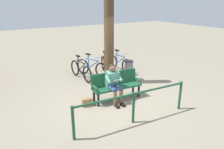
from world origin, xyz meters
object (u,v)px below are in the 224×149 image
object	(u,v)px
bench	(116,84)
bicycle_black	(105,65)
tree_trunk	(109,32)
bicycle_purple	(119,63)
person_reading	(114,82)
bicycle_silver	(81,70)
handbag	(87,102)
bicycle_blue	(92,68)
litter_bin	(129,70)

from	to	relation	value
bench	bicycle_black	distance (m)	2.55
tree_trunk	bicycle_black	size ratio (longest dim) A/B	2.40
bench	bicycle_purple	xyz separation A→B (m)	(-1.66, -2.32, -0.15)
person_reading	bicycle_black	distance (m)	2.77
bicycle_black	bicycle_silver	xyz separation A→B (m)	(1.17, 0.10, 0.00)
tree_trunk	bicycle_purple	xyz separation A→B (m)	(-1.13, -1.02, -1.58)
handbag	bicycle_black	size ratio (longest dim) A/B	0.19
tree_trunk	bicycle_blue	size ratio (longest dim) A/B	2.47
handbag	bicycle_silver	distance (m)	2.42
person_reading	handbag	distance (m)	1.01
person_reading	bicycle_silver	xyz separation A→B (m)	(0.05, -2.42, -0.31)
person_reading	litter_bin	xyz separation A→B (m)	(-1.51, -1.32, -0.27)
bicycle_blue	bicycle_silver	bearing A→B (deg)	-105.92
bicycle_silver	bicycle_purple	bearing A→B (deg)	86.81
person_reading	bicycle_purple	distance (m)	3.09
bench	person_reading	size ratio (longest dim) A/B	1.36
handbag	litter_bin	bearing A→B (deg)	-153.34
bench	bicycle_blue	bearing A→B (deg)	-93.61
bench	handbag	world-z (taller)	bench
litter_bin	bicycle_black	size ratio (longest dim) A/B	0.49
handbag	person_reading	bearing A→B (deg)	170.48
bench	tree_trunk	size ratio (longest dim) A/B	0.42
litter_bin	bicycle_silver	xyz separation A→B (m)	(1.56, -1.10, -0.04)
bicycle_purple	tree_trunk	bearing A→B (deg)	-53.84
litter_bin	bicycle_black	xyz separation A→B (m)	(0.39, -1.19, -0.04)
tree_trunk	bicycle_silver	xyz separation A→B (m)	(0.75, -0.97, -1.58)
person_reading	bicycle_black	size ratio (longest dim) A/B	0.75
bicycle_purple	bicycle_silver	distance (m)	1.88
bench	bicycle_blue	xyz separation A→B (m)	(-0.31, -2.34, -0.15)
bench	bicycle_purple	distance (m)	2.85
bicycle_black	litter_bin	bearing A→B (deg)	36.48
tree_trunk	bicycle_silver	bearing A→B (deg)	-52.21
litter_bin	bicycle_blue	bearing A→B (deg)	-48.63
tree_trunk	person_reading	bearing A→B (deg)	64.34
bicycle_blue	tree_trunk	bearing A→B (deg)	-11.62
bench	tree_trunk	distance (m)	2.00
handbag	bicycle_purple	world-z (taller)	bicycle_purple
bicycle_blue	bicycle_silver	world-z (taller)	same
bench	person_reading	distance (m)	0.28
litter_bin	bicycle_blue	size ratio (longest dim) A/B	0.51
person_reading	bicycle_blue	bearing A→B (deg)	-97.06
handbag	litter_bin	distance (m)	2.64
bicycle_purple	bicycle_black	world-z (taller)	same
handbag	bicycle_blue	bearing A→B (deg)	-119.38
person_reading	bicycle_purple	size ratio (longest dim) A/B	0.72
bench	tree_trunk	bearing A→B (deg)	-108.07
bench	tree_trunk	xyz separation A→B (m)	(-0.52, -1.30, 1.43)
handbag	litter_bin	xyz separation A→B (m)	(-2.35, -1.18, 0.28)
bicycle_black	bicycle_silver	size ratio (longest dim) A/B	0.96
person_reading	bicycle_silver	size ratio (longest dim) A/B	0.72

